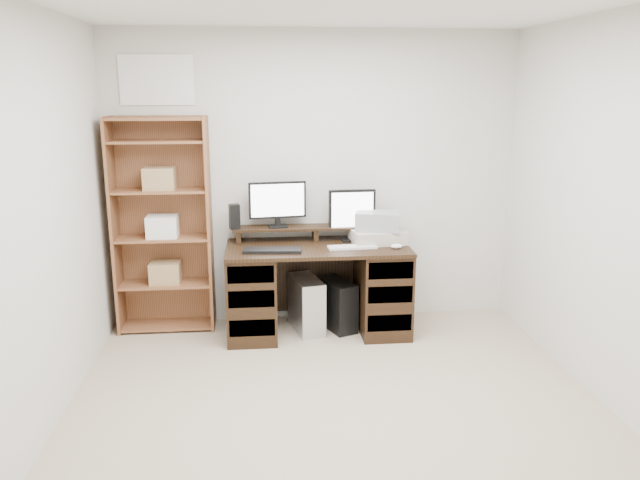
{
  "coord_description": "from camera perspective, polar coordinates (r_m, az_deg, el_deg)",
  "views": [
    {
      "loc": [
        -0.47,
        -3.33,
        2.02
      ],
      "look_at": [
        -0.0,
        1.43,
        0.85
      ],
      "focal_mm": 35.0,
      "sensor_mm": 36.0,
      "label": 1
    }
  ],
  "objects": [
    {
      "name": "room",
      "position": [
        3.45,
        2.34,
        0.84
      ],
      "size": [
        3.54,
        4.04,
        2.54
      ],
      "color": "tan",
      "rests_on": "ground"
    },
    {
      "name": "printer",
      "position": [
        5.27,
        5.27,
        0.35
      ],
      "size": [
        0.47,
        0.37,
        0.11
      ],
      "primitive_type": "cube",
      "rotation": [
        0.0,
        0.0,
        0.12
      ],
      "color": "#B4AE9D",
      "rests_on": "desk"
    },
    {
      "name": "keyboard_white",
      "position": [
        5.08,
        2.96,
        -0.65
      ],
      "size": [
        0.4,
        0.15,
        0.02
      ],
      "primitive_type": "cube",
      "rotation": [
        0.0,
        0.0,
        0.07
      ],
      "color": "silver",
      "rests_on": "desk"
    },
    {
      "name": "tower_black",
      "position": [
        5.37,
        1.56,
        -5.91
      ],
      "size": [
        0.32,
        0.46,
        0.42
      ],
      "rotation": [
        0.0,
        0.0,
        0.37
      ],
      "color": "black",
      "rests_on": "ground"
    },
    {
      "name": "tower_silver",
      "position": [
        5.33,
        -1.28,
        -5.88
      ],
      "size": [
        0.3,
        0.49,
        0.46
      ],
      "primitive_type": "cube",
      "rotation": [
        0.0,
        0.0,
        0.23
      ],
      "color": "#B8BABF",
      "rests_on": "ground"
    },
    {
      "name": "desk",
      "position": [
        5.25,
        -0.23,
        -4.33
      ],
      "size": [
        1.5,
        0.7,
        0.75
      ],
      "color": "black",
      "rests_on": "ground"
    },
    {
      "name": "monitor_wide",
      "position": [
        5.27,
        -3.91,
        3.51
      ],
      "size": [
        0.48,
        0.14,
        0.38
      ],
      "rotation": [
        0.0,
        0.0,
        0.13
      ],
      "color": "black",
      "rests_on": "riser_shelf"
    },
    {
      "name": "keyboard_black",
      "position": [
        4.97,
        -4.38,
        -0.95
      ],
      "size": [
        0.47,
        0.19,
        0.03
      ],
      "primitive_type": "cube",
      "rotation": [
        0.0,
        0.0,
        -0.08
      ],
      "color": "black",
      "rests_on": "desk"
    },
    {
      "name": "bookshelf",
      "position": [
        5.36,
        -14.18,
        1.46
      ],
      "size": [
        0.8,
        0.3,
        1.8
      ],
      "color": "brown",
      "rests_on": "ground"
    },
    {
      "name": "monitor_small",
      "position": [
        5.3,
        2.95,
        2.49
      ],
      "size": [
        0.4,
        0.16,
        0.44
      ],
      "rotation": [
        0.0,
        0.0,
        0.05
      ],
      "color": "black",
      "rests_on": "desk"
    },
    {
      "name": "riser_shelf",
      "position": [
        5.33,
        -0.44,
        1.0
      ],
      "size": [
        1.4,
        0.22,
        0.12
      ],
      "color": "black",
      "rests_on": "desk"
    },
    {
      "name": "mouse",
      "position": [
        5.09,
        7.01,
        -0.56
      ],
      "size": [
        0.11,
        0.08,
        0.04
      ],
      "primitive_type": "ellipsoid",
      "rotation": [
        0.0,
        0.0,
        0.16
      ],
      "color": "white",
      "rests_on": "desk"
    },
    {
      "name": "basket",
      "position": [
        5.24,
        5.3,
        1.76
      ],
      "size": [
        0.41,
        0.34,
        0.16
      ],
      "primitive_type": "cube",
      "rotation": [
        0.0,
        0.0,
        -0.24
      ],
      "color": "gray",
      "rests_on": "printer"
    },
    {
      "name": "speaker",
      "position": [
        5.25,
        -7.83,
        2.14
      ],
      "size": [
        0.1,
        0.1,
        0.21
      ],
      "primitive_type": "cube",
      "rotation": [
        0.0,
        0.0,
        0.21
      ],
      "color": "black",
      "rests_on": "riser_shelf"
    }
  ]
}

